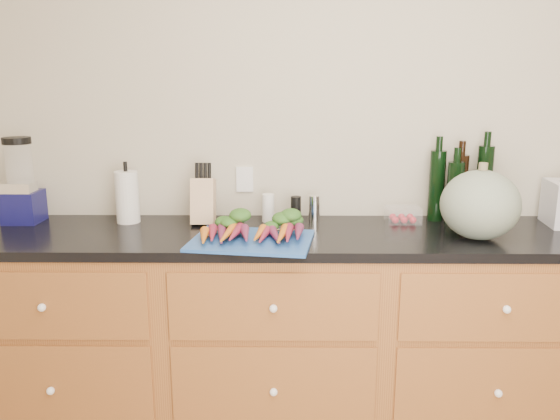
{
  "coord_description": "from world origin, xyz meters",
  "views": [
    {
      "loc": [
        -0.4,
        -0.99,
        1.57
      ],
      "look_at": [
        -0.43,
        1.2,
        1.06
      ],
      "focal_mm": 35.0,
      "sensor_mm": 36.0,
      "label": 1
    }
  ],
  "objects_px": {
    "blender_appliance": "(21,185)",
    "tomato_box": "(403,215)",
    "carrots": "(252,231)",
    "squash": "(480,205)",
    "paper_towel": "(127,197)",
    "cutting_board": "(252,240)",
    "knife_block": "(203,201)"
  },
  "relations": [
    {
      "from": "blender_appliance",
      "to": "tomato_box",
      "type": "bearing_deg",
      "value": 0.4
    },
    {
      "from": "carrots",
      "to": "squash",
      "type": "distance_m",
      "value": 0.94
    },
    {
      "from": "paper_towel",
      "to": "carrots",
      "type": "bearing_deg",
      "value": -25.32
    },
    {
      "from": "cutting_board",
      "to": "knife_block",
      "type": "xyz_separation_m",
      "value": [
        -0.24,
        0.3,
        0.1
      ]
    },
    {
      "from": "squash",
      "to": "knife_block",
      "type": "height_order",
      "value": "squash"
    },
    {
      "from": "paper_towel",
      "to": "knife_block",
      "type": "relative_size",
      "value": 1.15
    },
    {
      "from": "cutting_board",
      "to": "paper_towel",
      "type": "bearing_deg",
      "value": 151.57
    },
    {
      "from": "carrots",
      "to": "blender_appliance",
      "type": "relative_size",
      "value": 1.06
    },
    {
      "from": "carrots",
      "to": "paper_towel",
      "type": "relative_size",
      "value": 1.75
    },
    {
      "from": "tomato_box",
      "to": "blender_appliance",
      "type": "bearing_deg",
      "value": -179.6
    },
    {
      "from": "paper_towel",
      "to": "squash",
      "type": "bearing_deg",
      "value": -9.64
    },
    {
      "from": "knife_block",
      "to": "paper_towel",
      "type": "bearing_deg",
      "value": 176.76
    },
    {
      "from": "tomato_box",
      "to": "squash",
      "type": "bearing_deg",
      "value": -46.71
    },
    {
      "from": "cutting_board",
      "to": "tomato_box",
      "type": "height_order",
      "value": "tomato_box"
    },
    {
      "from": "paper_towel",
      "to": "tomato_box",
      "type": "relative_size",
      "value": 1.57
    },
    {
      "from": "cutting_board",
      "to": "knife_block",
      "type": "height_order",
      "value": "knife_block"
    },
    {
      "from": "blender_appliance",
      "to": "paper_towel",
      "type": "height_order",
      "value": "blender_appliance"
    },
    {
      "from": "paper_towel",
      "to": "knife_block",
      "type": "height_order",
      "value": "paper_towel"
    },
    {
      "from": "blender_appliance",
      "to": "tomato_box",
      "type": "distance_m",
      "value": 1.76
    },
    {
      "from": "carrots",
      "to": "paper_towel",
      "type": "xyz_separation_m",
      "value": [
        -0.59,
        0.28,
        0.08
      ]
    },
    {
      "from": "cutting_board",
      "to": "blender_appliance",
      "type": "height_order",
      "value": "blender_appliance"
    },
    {
      "from": "squash",
      "to": "tomato_box",
      "type": "bearing_deg",
      "value": 133.29
    },
    {
      "from": "cutting_board",
      "to": "blender_appliance",
      "type": "bearing_deg",
      "value": 163.53
    },
    {
      "from": "blender_appliance",
      "to": "paper_towel",
      "type": "relative_size",
      "value": 1.64
    },
    {
      "from": "squash",
      "to": "tomato_box",
      "type": "distance_m",
      "value": 0.39
    },
    {
      "from": "cutting_board",
      "to": "squash",
      "type": "xyz_separation_m",
      "value": [
        0.93,
        0.06,
        0.14
      ]
    },
    {
      "from": "tomato_box",
      "to": "carrots",
      "type": "bearing_deg",
      "value": -156.96
    },
    {
      "from": "blender_appliance",
      "to": "tomato_box",
      "type": "relative_size",
      "value": 2.58
    },
    {
      "from": "squash",
      "to": "blender_appliance",
      "type": "xyz_separation_m",
      "value": [
        -2.01,
        0.26,
        0.03
      ]
    },
    {
      "from": "paper_towel",
      "to": "blender_appliance",
      "type": "bearing_deg",
      "value": -179.75
    },
    {
      "from": "knife_block",
      "to": "cutting_board",
      "type": "bearing_deg",
      "value": -51.59
    },
    {
      "from": "squash",
      "to": "tomato_box",
      "type": "relative_size",
      "value": 2.1
    }
  ]
}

